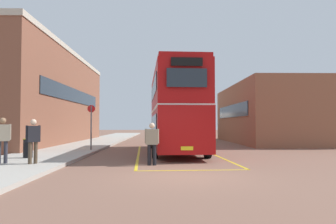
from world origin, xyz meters
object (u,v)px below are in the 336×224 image
double_decker_bus (175,109)px  pedestrian_waiting_far (33,138)px  pedestrian_boarding (152,141)px  pedestrian_waiting_near (3,137)px  litter_bin (28,148)px  single_deck_bus (192,124)px  bus_stop_sign (91,123)px

double_decker_bus → pedestrian_waiting_far: 8.72m
pedestrian_boarding → pedestrian_waiting_near: pedestrian_waiting_near is taller
pedestrian_boarding → pedestrian_waiting_far: size_ratio=1.00×
double_decker_bus → pedestrian_boarding: double_decker_bus is taller
pedestrian_waiting_near → litter_bin: size_ratio=2.05×
pedestrian_boarding → pedestrian_waiting_far: (-4.50, -0.58, 0.14)m
double_decker_bus → litter_bin: double_decker_bus is taller
single_deck_bus → pedestrian_boarding: 26.52m
pedestrian_boarding → single_deck_bus: bearing=81.4°
pedestrian_waiting_near → bus_stop_sign: 6.96m
double_decker_bus → bus_stop_sign: 4.98m
single_deck_bus → pedestrian_boarding: bearing=-98.6°
pedestrian_waiting_near → pedestrian_waiting_far: bearing=-5.1°
pedestrian_waiting_near → pedestrian_waiting_far: size_ratio=1.04×
pedestrian_boarding → bus_stop_sign: bus_stop_sign is taller
single_deck_bus → pedestrian_waiting_near: single_deck_bus is taller
single_deck_bus → pedestrian_waiting_far: bearing=-107.5°
double_decker_bus → pedestrian_waiting_near: 9.46m
double_decker_bus → single_deck_bus: 20.50m
pedestrian_boarding → pedestrian_waiting_far: 4.54m
single_deck_bus → pedestrian_boarding: size_ratio=5.20×
single_deck_bus → bus_stop_sign: (-7.71, -20.02, 0.08)m
litter_bin → bus_stop_sign: 5.02m
bus_stop_sign → pedestrian_waiting_far: bearing=-96.2°
single_deck_bus → bus_stop_sign: 21.46m
pedestrian_waiting_near → bus_stop_sign: bus_stop_sign is taller
bus_stop_sign → litter_bin: bearing=-111.9°
pedestrian_boarding → litter_bin: pedestrian_boarding is taller
double_decker_bus → pedestrian_boarding: (-1.15, -5.92, -1.53)m
double_decker_bus → bus_stop_sign: bearing=176.9°
pedestrian_boarding → bus_stop_sign: (-3.76, 6.19, 0.74)m
litter_bin → pedestrian_waiting_near: bearing=-92.9°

